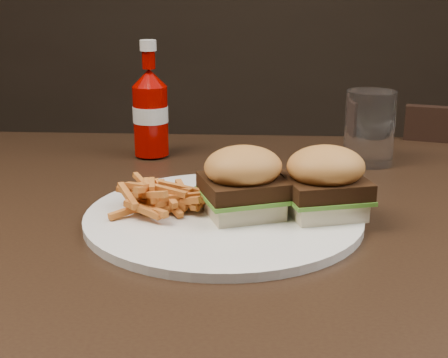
# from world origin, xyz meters

# --- Properties ---
(dining_table) EXTENTS (1.20, 0.80, 0.04)m
(dining_table) POSITION_xyz_m (0.00, 0.00, 0.73)
(dining_table) COLOR black
(dining_table) RESTS_ON ground
(plate) EXTENTS (0.33, 0.33, 0.01)m
(plate) POSITION_xyz_m (-0.00, -0.06, 0.76)
(plate) COLOR white
(plate) RESTS_ON dining_table
(sandwich_half_a) EXTENTS (0.10, 0.10, 0.02)m
(sandwich_half_a) POSITION_xyz_m (0.02, -0.06, 0.77)
(sandwich_half_a) COLOR beige
(sandwich_half_a) RESTS_ON plate
(sandwich_half_b) EXTENTS (0.10, 0.10, 0.02)m
(sandwich_half_b) POSITION_xyz_m (0.12, -0.05, 0.77)
(sandwich_half_b) COLOR #FAE7C4
(sandwich_half_b) RESTS_ON plate
(fries_pile) EXTENTS (0.11, 0.11, 0.04)m
(fries_pile) POSITION_xyz_m (-0.08, -0.06, 0.78)
(fries_pile) COLOR orange
(fries_pile) RESTS_ON plate
(ketchup_bottle) EXTENTS (0.07, 0.07, 0.11)m
(ketchup_bottle) POSITION_xyz_m (-0.14, 0.24, 0.81)
(ketchup_bottle) COLOR #910300
(ketchup_bottle) RESTS_ON dining_table
(tumbler) EXTENTS (0.10, 0.10, 0.12)m
(tumbler) POSITION_xyz_m (0.21, 0.21, 0.81)
(tumbler) COLOR white
(tumbler) RESTS_ON dining_table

